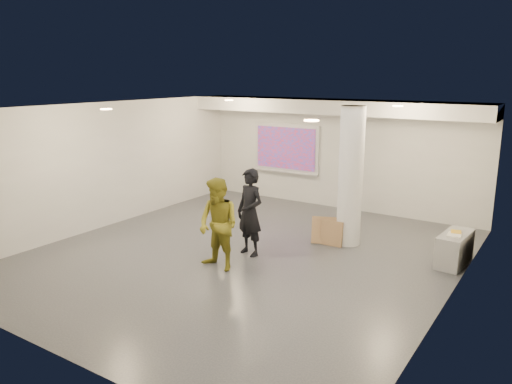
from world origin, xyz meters
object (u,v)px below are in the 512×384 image
Objects in this scene: projection_screen at (286,149)px; credenza at (454,249)px; woman at (250,212)px; man at (219,225)px; column at (351,177)px.

credenza is at bearing -26.57° from projection_screen.
man is (-0.05, -0.99, -0.02)m from woman.
woman is at bearing -69.18° from projection_screen.
man reaches higher than credenza.
column is 4.08m from projection_screen.
projection_screen is 4.73m from woman.
woman reaches higher than credenza.
woman is 1.02× the size of man.
projection_screen reaches higher than credenza.
column reaches higher than man.
woman is 0.99m from man.
woman is at bearing -129.77° from column.
projection_screen reaches higher than man.
column is at bearing -40.56° from projection_screen.
projection_screen is at bearing 124.15° from woman.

